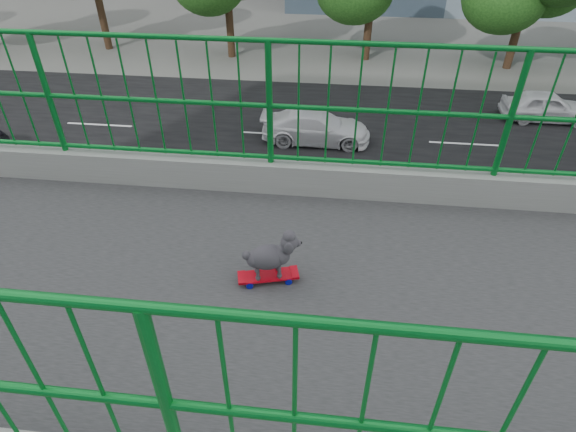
# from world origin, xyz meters

# --- Properties ---
(road) EXTENTS (18.00, 90.00, 0.02)m
(road) POSITION_xyz_m (-13.00, 0.00, 0.01)
(road) COLOR black
(road) RESTS_ON ground
(footbridge) EXTENTS (3.00, 24.00, 7.00)m
(footbridge) POSITION_xyz_m (0.00, 0.00, 5.22)
(footbridge) COLOR #2D2D2F
(footbridge) RESTS_ON ground
(skateboard) EXTENTS (0.24, 0.47, 0.06)m
(skateboard) POSITION_xyz_m (-0.16, 2.15, 7.05)
(skateboard) COLOR red
(skateboard) RESTS_ON footbridge
(poodle) EXTENTS (0.25, 0.43, 0.36)m
(poodle) POSITION_xyz_m (-0.16, 2.17, 7.25)
(poodle) COLOR #2C2A2F
(poodle) RESTS_ON skateboard
(car_3) EXTENTS (1.82, 4.48, 1.30)m
(car_3) POSITION_xyz_m (-15.60, 1.73, 0.65)
(car_3) COLOR silver
(car_3) RESTS_ON ground
(car_4) EXTENTS (1.56, 3.87, 1.32)m
(car_4) POSITION_xyz_m (-18.80, 11.90, 0.66)
(car_4) COLOR silver
(car_4) RESTS_ON ground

